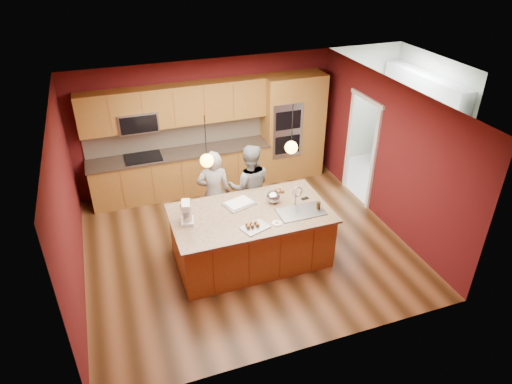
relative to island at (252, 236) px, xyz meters
name	(u,v)px	position (x,y,z in m)	size (l,w,h in m)	color
floor	(245,244)	(0.01, 0.44, -0.48)	(5.50, 5.50, 0.00)	#3E2511
ceiling	(242,100)	(0.01, 0.44, 2.22)	(5.50, 5.50, 0.00)	silver
wall_back	(206,124)	(0.01, 2.94, 0.87)	(5.50, 5.50, 0.00)	#4F1113
wall_front	(308,273)	(0.01, -2.06, 0.87)	(5.50, 5.50, 0.00)	#4F1113
wall_left	(67,208)	(-2.74, 0.44, 0.87)	(5.00, 5.00, 0.00)	#4F1113
wall_right	(386,154)	(2.76, 0.44, 0.87)	(5.00, 5.00, 0.00)	#4F1113
cabinet_run	(178,149)	(-0.67, 2.68, 0.50)	(3.74, 0.64, 2.30)	#925621
oven_column	(293,127)	(1.86, 2.63, 0.67)	(1.30, 0.62, 2.30)	#925621
doorway_trim	(361,151)	(2.74, 1.24, 0.57)	(0.08, 1.11, 2.20)	white
laundry_room	(424,93)	(4.36, 1.64, 1.47)	(2.60, 2.70, 2.70)	silver
pendant_left	(207,160)	(-0.69, 0.00, 1.52)	(0.20, 0.20, 0.80)	black
pendant_right	(291,147)	(0.65, 0.00, 1.52)	(0.20, 0.20, 0.80)	black
island	(252,236)	(0.00, 0.00, 0.00)	(2.57, 1.44, 1.33)	#925621
person_left	(214,194)	(-0.37, 0.97, 0.34)	(0.60, 0.40, 1.66)	black
person_right	(250,187)	(0.30, 0.97, 0.35)	(0.81, 0.63, 1.66)	gray
stand_mixer	(187,214)	(-1.04, 0.07, 0.62)	(0.24, 0.30, 0.36)	white
sheet_cake	(239,204)	(-0.12, 0.29, 0.49)	(0.57, 0.49, 0.05)	silver
cooling_rack	(255,227)	(-0.09, -0.43, 0.47)	(0.41, 0.29, 0.02)	#9C9EA4
mixing_bowl	(273,197)	(0.45, 0.18, 0.56)	(0.24, 0.24, 0.21)	#B1B3B8
plate	(277,223)	(0.27, -0.43, 0.47)	(0.16, 0.16, 0.01)	white
tumbler	(318,206)	(1.06, -0.27, 0.53)	(0.07, 0.07, 0.13)	#32200C
phone	(305,198)	(0.99, 0.10, 0.47)	(0.13, 0.07, 0.01)	black
cupcakes_left	(185,207)	(-0.99, 0.48, 0.50)	(0.15, 0.23, 0.07)	#B6824F
cupcakes_rack	(252,225)	(-0.13, -0.40, 0.51)	(0.22, 0.15, 0.07)	#B6824F
cupcakes_right	(280,190)	(0.67, 0.45, 0.50)	(0.17, 0.17, 0.08)	#B6824F
washer	(420,164)	(4.24, 1.21, 0.03)	(0.64, 0.66, 1.03)	white
dryer	(395,147)	(4.20, 2.07, 0.07)	(0.69, 0.71, 1.11)	white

